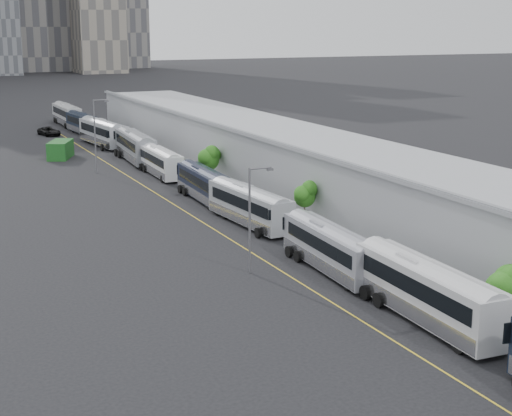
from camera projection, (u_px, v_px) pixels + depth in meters
sidewalk at (357, 237)px, 70.04m from camera, size 10.00×170.00×0.12m
lane_line at (251, 252)px, 65.74m from camera, size 0.12×160.00×0.02m
depot at (396, 196)px, 70.89m from camera, size 12.45×160.40×7.20m
bus_2 at (427, 297)px, 50.03m from camera, size 3.23×13.65×3.96m
bus_3 at (331, 252)px, 60.38m from camera, size 3.15×12.43×3.60m
bus_4 at (250, 209)px, 74.22m from camera, size 3.40×12.73×3.68m
bus_5 at (205, 187)px, 84.74m from camera, size 2.95×12.17×3.53m
bus_6 at (160, 164)px, 98.48m from camera, size 2.74×12.08×3.51m
bus_7 at (135, 149)px, 108.84m from camera, size 3.74×14.15×4.09m
bus_8 at (103, 135)px, 122.64m from camera, size 4.19×14.11×4.06m
bus_9 at (83, 125)px, 135.86m from camera, size 3.47×12.49×3.60m
bus_10 at (67, 116)px, 147.60m from camera, size 3.02×13.63×3.98m
tree_1 at (506, 285)px, 48.04m from camera, size 2.65×2.65×4.38m
tree_2 at (305, 194)px, 71.55m from camera, size 1.98×1.98×4.57m
tree_3 at (209, 157)px, 91.56m from camera, size 2.52×2.52×4.81m
street_lamp_near at (252, 212)px, 59.29m from camera, size 2.04×0.22×8.21m
street_lamp_far at (96, 131)px, 99.39m from camera, size 2.04×0.22×9.40m
shipping_container at (60, 150)px, 111.42m from camera, size 4.77×6.37×2.47m
suv at (49, 131)px, 134.20m from camera, size 3.56×5.72×1.48m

